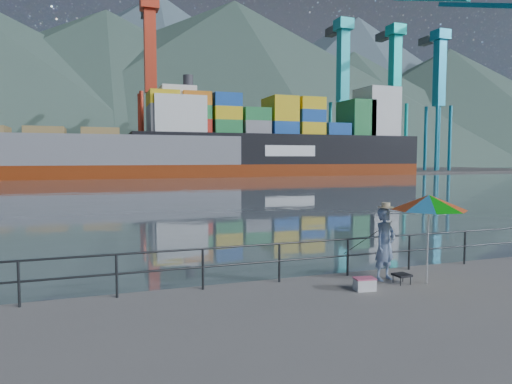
{
  "coord_description": "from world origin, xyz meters",
  "views": [
    {
      "loc": [
        -5.36,
        -8.98,
        3.19
      ],
      "look_at": [
        -0.14,
        6.0,
        2.0
      ],
      "focal_mm": 32.0,
      "sensor_mm": 36.0,
      "label": 1
    }
  ],
  "objects_px": {
    "container_ship": "(289,144)",
    "fisherman": "(385,244)",
    "cooler_bag": "(365,285)",
    "bulk_carrier": "(80,153)",
    "beach_umbrella": "(429,202)"
  },
  "relations": [
    {
      "from": "container_ship",
      "to": "fisherman",
      "type": "bearing_deg",
      "value": -111.42
    },
    {
      "from": "cooler_bag",
      "to": "container_ship",
      "type": "height_order",
      "value": "container_ship"
    },
    {
      "from": "fisherman",
      "to": "bulk_carrier",
      "type": "xyz_separation_m",
      "value": [
        -9.7,
        72.45,
        3.1
      ]
    },
    {
      "from": "bulk_carrier",
      "to": "container_ship",
      "type": "distance_m",
      "value": 38.16
    },
    {
      "from": "bulk_carrier",
      "to": "container_ship",
      "type": "xyz_separation_m",
      "value": [
        38.12,
        -0.03,
        1.82
      ]
    },
    {
      "from": "bulk_carrier",
      "to": "container_ship",
      "type": "relative_size",
      "value": 1.02
    },
    {
      "from": "fisherman",
      "to": "bulk_carrier",
      "type": "distance_m",
      "value": 73.17
    },
    {
      "from": "fisherman",
      "to": "beach_umbrella",
      "type": "distance_m",
      "value": 1.54
    },
    {
      "from": "cooler_bag",
      "to": "bulk_carrier",
      "type": "distance_m",
      "value": 73.73
    },
    {
      "from": "fisherman",
      "to": "beach_umbrella",
      "type": "height_order",
      "value": "beach_umbrella"
    },
    {
      "from": "cooler_bag",
      "to": "beach_umbrella",
      "type": "bearing_deg",
      "value": 6.66
    },
    {
      "from": "cooler_bag",
      "to": "bulk_carrier",
      "type": "relative_size",
      "value": 0.01
    },
    {
      "from": "beach_umbrella",
      "to": "cooler_bag",
      "type": "xyz_separation_m",
      "value": [
        -1.81,
        0.02,
        -1.94
      ]
    },
    {
      "from": "cooler_bag",
      "to": "container_ship",
      "type": "distance_m",
      "value": 78.99
    },
    {
      "from": "beach_umbrella",
      "to": "cooler_bag",
      "type": "relative_size",
      "value": 4.81
    }
  ]
}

